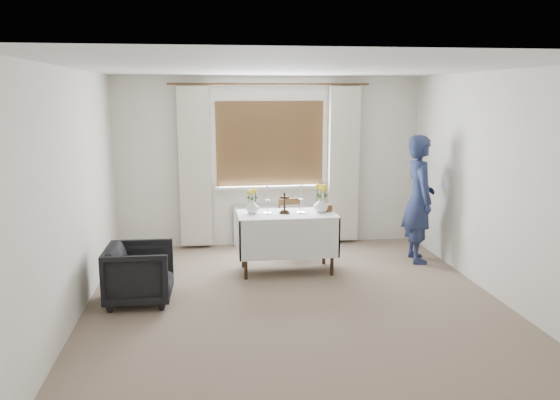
{
  "coord_description": "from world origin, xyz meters",
  "views": [
    {
      "loc": [
        -0.92,
        -5.49,
        2.25
      ],
      "look_at": [
        -0.05,
        0.95,
        0.98
      ],
      "focal_mm": 35.0,
      "sensor_mm": 36.0,
      "label": 1
    }
  ],
  "objects_px": {
    "wooden_chair": "(293,227)",
    "flower_vase_right": "(321,205)",
    "wooden_cross": "(285,203)",
    "flower_vase_left": "(252,207)",
    "person": "(419,199)",
    "altar_table": "(287,242)",
    "armchair": "(140,274)"
  },
  "relations": [
    {
      "from": "wooden_chair",
      "to": "armchair",
      "type": "distance_m",
      "value": 2.49
    },
    {
      "from": "altar_table",
      "to": "wooden_cross",
      "type": "height_order",
      "value": "wooden_cross"
    },
    {
      "from": "altar_table",
      "to": "wooden_chair",
      "type": "relative_size",
      "value": 1.58
    },
    {
      "from": "flower_vase_left",
      "to": "flower_vase_right",
      "type": "height_order",
      "value": "flower_vase_right"
    },
    {
      "from": "wooden_cross",
      "to": "flower_vase_left",
      "type": "relative_size",
      "value": 1.57
    },
    {
      "from": "wooden_cross",
      "to": "person",
      "type": "bearing_deg",
      "value": 19.34
    },
    {
      "from": "flower_vase_left",
      "to": "flower_vase_right",
      "type": "bearing_deg",
      "value": -3.51
    },
    {
      "from": "altar_table",
      "to": "armchair",
      "type": "bearing_deg",
      "value": -154.67
    },
    {
      "from": "altar_table",
      "to": "person",
      "type": "distance_m",
      "value": 1.9
    },
    {
      "from": "wooden_chair",
      "to": "flower_vase_left",
      "type": "height_order",
      "value": "flower_vase_left"
    },
    {
      "from": "person",
      "to": "flower_vase_right",
      "type": "height_order",
      "value": "person"
    },
    {
      "from": "person",
      "to": "altar_table",
      "type": "bearing_deg",
      "value": 102.23
    },
    {
      "from": "altar_table",
      "to": "armchair",
      "type": "height_order",
      "value": "altar_table"
    },
    {
      "from": "altar_table",
      "to": "flower_vase_left",
      "type": "height_order",
      "value": "flower_vase_left"
    },
    {
      "from": "wooden_chair",
      "to": "altar_table",
      "type": "bearing_deg",
      "value": -114.01
    },
    {
      "from": "person",
      "to": "flower_vase_left",
      "type": "distance_m",
      "value": 2.26
    },
    {
      "from": "altar_table",
      "to": "wooden_cross",
      "type": "relative_size",
      "value": 4.63
    },
    {
      "from": "altar_table",
      "to": "person",
      "type": "relative_size",
      "value": 0.72
    },
    {
      "from": "armchair",
      "to": "wooden_cross",
      "type": "bearing_deg",
      "value": -63.08
    },
    {
      "from": "wooden_chair",
      "to": "flower_vase_right",
      "type": "xyz_separation_m",
      "value": [
        0.24,
        -0.73,
        0.46
      ]
    },
    {
      "from": "armchair",
      "to": "flower_vase_left",
      "type": "bearing_deg",
      "value": -54.83
    },
    {
      "from": "altar_table",
      "to": "wooden_cross",
      "type": "bearing_deg",
      "value": 169.82
    },
    {
      "from": "armchair",
      "to": "altar_table",
      "type": "bearing_deg",
      "value": -63.55
    },
    {
      "from": "altar_table",
      "to": "wooden_chair",
      "type": "height_order",
      "value": "wooden_chair"
    },
    {
      "from": "flower_vase_left",
      "to": "altar_table",
      "type": "bearing_deg",
      "value": -8.27
    },
    {
      "from": "armchair",
      "to": "flower_vase_right",
      "type": "distance_m",
      "value": 2.39
    },
    {
      "from": "wooden_chair",
      "to": "wooden_cross",
      "type": "bearing_deg",
      "value": -116.01
    },
    {
      "from": "altar_table",
      "to": "flower_vase_right",
      "type": "relative_size",
      "value": 6.59
    },
    {
      "from": "person",
      "to": "flower_vase_right",
      "type": "distance_m",
      "value": 1.41
    },
    {
      "from": "flower_vase_left",
      "to": "flower_vase_right",
      "type": "distance_m",
      "value": 0.87
    },
    {
      "from": "person",
      "to": "flower_vase_left",
      "type": "relative_size",
      "value": 10.06
    },
    {
      "from": "wooden_chair",
      "to": "flower_vase_right",
      "type": "relative_size",
      "value": 4.18
    }
  ]
}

